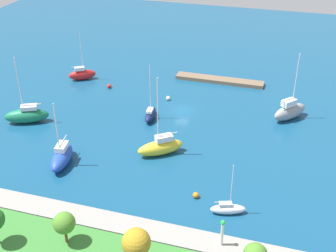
# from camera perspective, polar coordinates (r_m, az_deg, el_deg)

# --- Properties ---
(water) EXTENTS (160.00, 160.00, 0.00)m
(water) POSITION_cam_1_polar(r_m,az_deg,el_deg) (86.41, 1.82, 2.04)
(water) COLOR navy
(water) RESTS_ON ground
(pier_dock) EXTENTS (19.24, 2.82, 0.80)m
(pier_dock) POSITION_cam_1_polar(r_m,az_deg,el_deg) (99.09, 6.58, 5.84)
(pier_dock) COLOR brown
(pier_dock) RESTS_ON ground
(breakwater) EXTENTS (55.35, 3.52, 1.14)m
(breakwater) POSITION_cam_1_polar(r_m,az_deg,el_deg) (59.10, -7.34, -12.32)
(breakwater) COLOR gray
(breakwater) RESTS_ON ground
(harbor_beacon) EXTENTS (0.56, 0.56, 3.73)m
(harbor_beacon) POSITION_cam_1_polar(r_m,az_deg,el_deg) (54.07, 6.93, -13.16)
(harbor_beacon) COLOR silver
(harbor_beacon) RESTS_ON breakwater
(park_tree_midwest) EXTENTS (3.18, 3.18, 5.67)m
(park_tree_midwest) POSITION_cam_1_polar(r_m,az_deg,el_deg) (49.36, -4.08, -14.62)
(park_tree_midwest) COLOR brown
(park_tree_midwest) RESTS_ON shoreline_park
(park_tree_center) EXTENTS (2.65, 2.65, 4.28)m
(park_tree_center) POSITION_cam_1_polar(r_m,az_deg,el_deg) (54.55, -13.11, -11.98)
(park_tree_center) COLOR brown
(park_tree_center) RESTS_ON shoreline_park
(sailboat_green_along_channel) EXTENTS (8.27, 5.85, 12.67)m
(sailboat_green_along_channel) POSITION_cam_1_polar(r_m,az_deg,el_deg) (85.36, -17.57, 1.33)
(sailboat_green_along_channel) COLOR #19724C
(sailboat_green_along_channel) RESTS_ON water
(sailboat_navy_center_basin) EXTENTS (2.31, 5.81, 10.41)m
(sailboat_navy_center_basin) POSITION_cam_1_polar(r_m,az_deg,el_deg) (82.79, -2.26, 1.51)
(sailboat_navy_center_basin) COLOR #141E4C
(sailboat_navy_center_basin) RESTS_ON water
(sailboat_red_east_end) EXTENTS (5.96, 4.81, 10.69)m
(sailboat_red_east_end) POSITION_cam_1_polar(r_m,az_deg,el_deg) (101.04, -10.90, 6.50)
(sailboat_red_east_end) COLOR red
(sailboat_red_east_end) RESTS_ON water
(sailboat_white_near_pier) EXTENTS (4.99, 2.82, 7.82)m
(sailboat_white_near_pier) POSITION_cam_1_polar(r_m,az_deg,el_deg) (61.15, 7.66, -10.42)
(sailboat_white_near_pier) COLOR white
(sailboat_white_near_pier) RESTS_ON water
(sailboat_blue_by_breakwater) EXTENTS (3.97, 7.76, 10.86)m
(sailboat_blue_by_breakwater) POSITION_cam_1_polar(r_m,az_deg,el_deg) (71.67, -13.41, -3.83)
(sailboat_blue_by_breakwater) COLOR #2347B2
(sailboat_blue_by_breakwater) RESTS_ON water
(sailboat_yellow_far_north) EXTENTS (7.54, 6.55, 13.51)m
(sailboat_yellow_far_north) POSITION_cam_1_polar(r_m,az_deg,el_deg) (72.16, -0.94, -2.65)
(sailboat_yellow_far_north) COLOR yellow
(sailboat_yellow_far_north) RESTS_ON water
(sailboat_gray_off_beacon) EXTENTS (6.70, 7.35, 12.71)m
(sailboat_gray_off_beacon) POSITION_cam_1_polar(r_m,az_deg,el_deg) (85.53, 15.28, 1.87)
(sailboat_gray_off_beacon) COLOR gray
(sailboat_gray_off_beacon) RESTS_ON water
(mooring_buoy_orange) EXTENTS (0.86, 0.86, 0.86)m
(mooring_buoy_orange) POSITION_cam_1_polar(r_m,az_deg,el_deg) (63.55, 3.57, -8.80)
(mooring_buoy_orange) COLOR orange
(mooring_buoy_orange) RESTS_ON water
(mooring_buoy_white) EXTENTS (0.85, 0.85, 0.85)m
(mooring_buoy_white) POSITION_cam_1_polar(r_m,az_deg,el_deg) (90.11, 0.02, 3.57)
(mooring_buoy_white) COLOR white
(mooring_buoy_white) RESTS_ON water
(mooring_buoy_red) EXTENTS (0.89, 0.89, 0.89)m
(mooring_buoy_red) POSITION_cam_1_polar(r_m,az_deg,el_deg) (96.30, -7.51, 5.08)
(mooring_buoy_red) COLOR red
(mooring_buoy_red) RESTS_ON water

